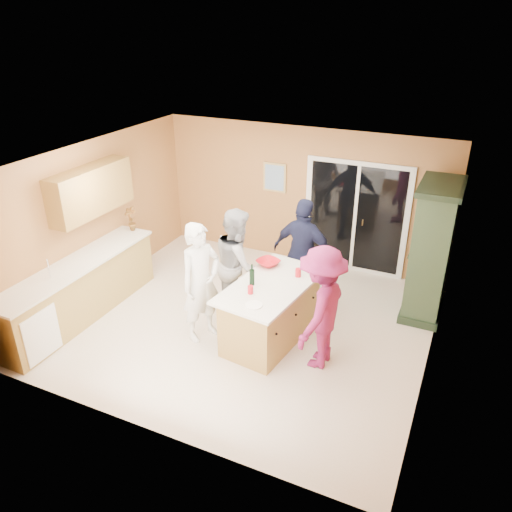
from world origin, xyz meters
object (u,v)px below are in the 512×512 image
at_px(green_hutch, 431,252).
at_px(woman_magenta, 321,308).
at_px(woman_navy, 303,253).
at_px(kitchen_island, 271,313).
at_px(woman_grey, 238,264).
at_px(woman_white, 201,283).

bearing_deg(green_hutch, woman_magenta, -119.60).
distance_m(green_hutch, woman_navy, 1.98).
distance_m(kitchen_island, woman_grey, 0.97).
bearing_deg(woman_magenta, kitchen_island, -102.02).
xyz_separation_m(kitchen_island, woman_magenta, (0.82, -0.24, 0.44)).
height_order(woman_navy, woman_magenta, woman_navy).
xyz_separation_m(green_hutch, woman_navy, (-1.88, -0.59, -0.14)).
distance_m(kitchen_island, green_hutch, 2.70).
xyz_separation_m(kitchen_island, woman_grey, (-0.74, 0.42, 0.46)).
distance_m(woman_grey, woman_magenta, 1.69).
bearing_deg(green_hutch, woman_white, -144.07).
xyz_separation_m(woman_grey, woman_magenta, (1.56, -0.66, -0.02)).
bearing_deg(woman_grey, woman_magenta, -141.14).
height_order(kitchen_island, green_hutch, green_hutch).
bearing_deg(woman_grey, kitchen_island, -147.84).
distance_m(green_hutch, woman_white, 3.59).
bearing_deg(woman_magenta, woman_white, -82.17).
distance_m(woman_white, woman_magenta, 1.77).
bearing_deg(woman_navy, woman_grey, 50.13).
bearing_deg(woman_grey, green_hutch, -91.84).
bearing_deg(woman_white, green_hutch, -31.49).
xyz_separation_m(woman_white, woman_navy, (1.02, 1.51, 0.00)).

